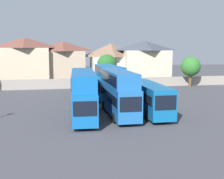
{
  "coord_description": "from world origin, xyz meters",
  "views": [
    {
      "loc": [
        -6.67,
        -31.91,
        7.64
      ],
      "look_at": [
        0.0,
        3.0,
        2.52
      ],
      "focal_mm": 47.48,
      "sensor_mm": 36.0,
      "label": 1
    }
  ],
  "objects_px": {
    "house_terrace_right": "(111,62)",
    "tree_behind_wall": "(191,67)",
    "bus_1": "(83,92)",
    "bus_5": "(109,79)",
    "house_terrace_left": "(26,61)",
    "bus_4": "(90,85)",
    "house_terrace_far_right": "(145,61)",
    "bus_3": "(149,97)",
    "house_terrace_centre": "(63,62)",
    "tree_right_of_lot": "(107,64)",
    "bus_2": "(118,90)"
  },
  "relations": [
    {
      "from": "bus_1",
      "to": "tree_right_of_lot",
      "type": "height_order",
      "value": "tree_right_of_lot"
    },
    {
      "from": "bus_1",
      "to": "bus_5",
      "type": "relative_size",
      "value": 1.09
    },
    {
      "from": "tree_right_of_lot",
      "to": "bus_2",
      "type": "bearing_deg",
      "value": -97.0
    },
    {
      "from": "tree_right_of_lot",
      "to": "bus_1",
      "type": "bearing_deg",
      "value": -105.44
    },
    {
      "from": "bus_1",
      "to": "house_terrace_left",
      "type": "height_order",
      "value": "house_terrace_left"
    },
    {
      "from": "bus_4",
      "to": "house_terrace_right",
      "type": "relative_size",
      "value": 1.27
    },
    {
      "from": "bus_3",
      "to": "tree_right_of_lot",
      "type": "height_order",
      "value": "tree_right_of_lot"
    },
    {
      "from": "bus_2",
      "to": "bus_5",
      "type": "height_order",
      "value": "bus_2"
    },
    {
      "from": "bus_2",
      "to": "house_terrace_right",
      "type": "distance_m",
      "value": 33.3
    },
    {
      "from": "house_terrace_centre",
      "to": "house_terrace_far_right",
      "type": "height_order",
      "value": "house_terrace_far_right"
    },
    {
      "from": "bus_4",
      "to": "tree_right_of_lot",
      "type": "distance_m",
      "value": 13.84
    },
    {
      "from": "bus_5",
      "to": "house_terrace_right",
      "type": "height_order",
      "value": "house_terrace_right"
    },
    {
      "from": "bus_1",
      "to": "house_terrace_centre",
      "type": "distance_m",
      "value": 33.16
    },
    {
      "from": "house_terrace_right",
      "to": "tree_behind_wall",
      "type": "height_order",
      "value": "house_terrace_right"
    },
    {
      "from": "house_terrace_right",
      "to": "tree_behind_wall",
      "type": "distance_m",
      "value": 17.88
    },
    {
      "from": "bus_3",
      "to": "house_terrace_left",
      "type": "xyz_separation_m",
      "value": [
        -16.42,
        31.56,
        2.87
      ]
    },
    {
      "from": "house_terrace_centre",
      "to": "house_terrace_right",
      "type": "relative_size",
      "value": 1.04
    },
    {
      "from": "tree_behind_wall",
      "to": "house_terrace_right",
      "type": "bearing_deg",
      "value": 138.4
    },
    {
      "from": "house_terrace_right",
      "to": "bus_5",
      "type": "bearing_deg",
      "value": -101.29
    },
    {
      "from": "house_terrace_left",
      "to": "house_terrace_far_right",
      "type": "bearing_deg",
      "value": -0.25
    },
    {
      "from": "bus_4",
      "to": "house_terrace_left",
      "type": "relative_size",
      "value": 1.15
    },
    {
      "from": "house_terrace_far_right",
      "to": "tree_behind_wall",
      "type": "bearing_deg",
      "value": -60.22
    },
    {
      "from": "bus_3",
      "to": "house_terrace_right",
      "type": "height_order",
      "value": "house_terrace_right"
    },
    {
      "from": "bus_1",
      "to": "house_terrace_far_right",
      "type": "distance_m",
      "value": 35.74
    },
    {
      "from": "bus_4",
      "to": "house_terrace_far_right",
      "type": "distance_m",
      "value": 23.75
    },
    {
      "from": "bus_1",
      "to": "bus_5",
      "type": "distance_m",
      "value": 14.06
    },
    {
      "from": "bus_1",
      "to": "bus_4",
      "type": "relative_size",
      "value": 1.05
    },
    {
      "from": "house_terrace_far_right",
      "to": "tree_right_of_lot",
      "type": "distance_m",
      "value": 11.25
    },
    {
      "from": "bus_3",
      "to": "house_terrace_left",
      "type": "relative_size",
      "value": 1.07
    },
    {
      "from": "house_terrace_right",
      "to": "house_terrace_far_right",
      "type": "height_order",
      "value": "house_terrace_far_right"
    },
    {
      "from": "bus_4",
      "to": "bus_5",
      "type": "height_order",
      "value": "bus_5"
    },
    {
      "from": "house_terrace_right",
      "to": "house_terrace_far_right",
      "type": "xyz_separation_m",
      "value": [
        7.39,
        -1.43,
        0.23
      ]
    },
    {
      "from": "house_terrace_left",
      "to": "tree_right_of_lot",
      "type": "distance_m",
      "value": 17.12
    },
    {
      "from": "bus_5",
      "to": "tree_behind_wall",
      "type": "relative_size",
      "value": 1.9
    },
    {
      "from": "bus_4",
      "to": "tree_behind_wall",
      "type": "relative_size",
      "value": 1.98
    },
    {
      "from": "house_terrace_left",
      "to": "house_terrace_far_right",
      "type": "xyz_separation_m",
      "value": [
        25.56,
        -0.11,
        -0.33
      ]
    },
    {
      "from": "house_terrace_left",
      "to": "house_terrace_right",
      "type": "height_order",
      "value": "house_terrace_left"
    },
    {
      "from": "house_terrace_left",
      "to": "house_terrace_centre",
      "type": "bearing_deg",
      "value": 10.27
    },
    {
      "from": "bus_3",
      "to": "tree_right_of_lot",
      "type": "bearing_deg",
      "value": -178.87
    },
    {
      "from": "bus_3",
      "to": "house_terrace_left",
      "type": "bearing_deg",
      "value": -152.31
    },
    {
      "from": "bus_2",
      "to": "bus_5",
      "type": "xyz_separation_m",
      "value": [
        1.3,
        12.87,
        -0.12
      ]
    },
    {
      "from": "house_terrace_centre",
      "to": "bus_2",
      "type": "bearing_deg",
      "value": -81.08
    },
    {
      "from": "bus_3",
      "to": "bus_4",
      "type": "height_order",
      "value": "bus_3"
    },
    {
      "from": "bus_4",
      "to": "tree_behind_wall",
      "type": "height_order",
      "value": "tree_behind_wall"
    },
    {
      "from": "bus_4",
      "to": "house_terrace_left",
      "type": "bearing_deg",
      "value": -151.94
    },
    {
      "from": "bus_1",
      "to": "house_terrace_left",
      "type": "xyz_separation_m",
      "value": [
        -8.92,
        31.7,
        2.04
      ]
    },
    {
      "from": "house_terrace_centre",
      "to": "house_terrace_far_right",
      "type": "distance_m",
      "value": 17.91
    },
    {
      "from": "bus_3",
      "to": "house_terrace_far_right",
      "type": "bearing_deg",
      "value": 164.01
    },
    {
      "from": "bus_4",
      "to": "tree_right_of_lot",
      "type": "bearing_deg",
      "value": 156.43
    },
    {
      "from": "bus_5",
      "to": "tree_behind_wall",
      "type": "bearing_deg",
      "value": 111.29
    }
  ]
}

